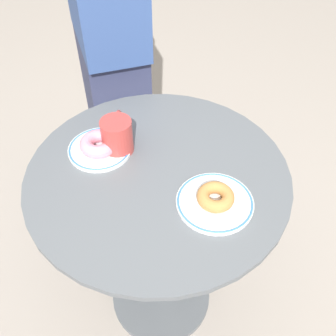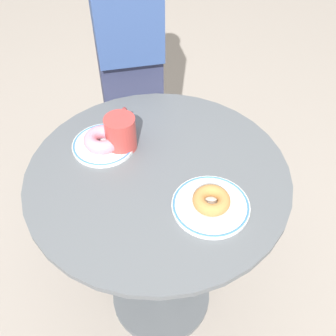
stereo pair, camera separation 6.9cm
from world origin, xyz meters
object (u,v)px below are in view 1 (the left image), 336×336
at_px(person_figure, 111,57).
at_px(plate_left, 100,149).
at_px(donut_old_fashioned, 215,198).
at_px(plate_right, 214,203).
at_px(donut_pink_frosted, 99,144).
at_px(coffee_mug, 117,135).
at_px(cafe_table, 159,224).

bearing_deg(person_figure, plate_left, -50.41).
height_order(donut_old_fashioned, person_figure, person_figure).
distance_m(plate_right, donut_pink_frosted, 0.38).
relative_size(coffee_mug, person_figure, 0.08).
relative_size(plate_right, donut_old_fashioned, 2.08).
xyz_separation_m(cafe_table, plate_right, (0.19, -0.00, 0.26)).
xyz_separation_m(donut_pink_frosted, person_figure, (-0.32, 0.39, -0.02)).
distance_m(donut_old_fashioned, person_figure, 0.78).
distance_m(plate_right, person_figure, 0.78).
relative_size(cafe_table, person_figure, 0.48).
bearing_deg(donut_old_fashioned, person_figure, 153.07).
bearing_deg(donut_pink_frosted, person_figure, 129.56).
distance_m(cafe_table, coffee_mug, 0.34).
bearing_deg(donut_old_fashioned, coffee_mug, 179.00).
bearing_deg(cafe_table, donut_pink_frosted, -167.65).
bearing_deg(coffee_mug, plate_left, -134.78).
bearing_deg(plate_left, donut_old_fashioned, 5.01).
distance_m(cafe_table, donut_pink_frosted, 0.34).
height_order(plate_right, coffee_mug, coffee_mug).
bearing_deg(plate_right, donut_old_fashioned, -90.00).
bearing_deg(plate_right, coffee_mug, 179.00).
height_order(donut_pink_frosted, person_figure, person_figure).
bearing_deg(donut_pink_frosted, coffee_mug, 50.90).
relative_size(donut_old_fashioned, person_figure, 0.06).
bearing_deg(donut_old_fashioned, plate_right, 90.00).
bearing_deg(plate_left, cafe_table, 10.84).
bearing_deg(plate_right, donut_pink_frosted, -174.27).
xyz_separation_m(donut_old_fashioned, person_figure, (-0.70, 0.35, -0.01)).
bearing_deg(plate_left, plate_right, 5.01).
relative_size(cafe_table, coffee_mug, 6.33).
relative_size(plate_right, person_figure, 0.12).
height_order(plate_left, donut_pink_frosted, donut_pink_frosted).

